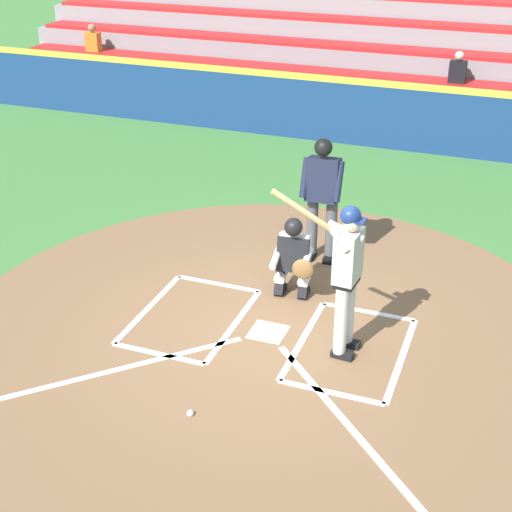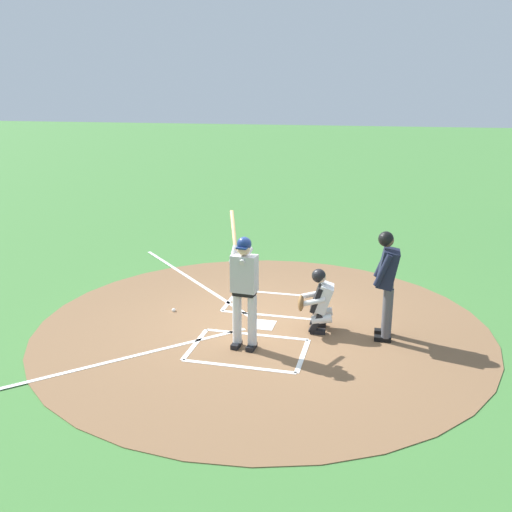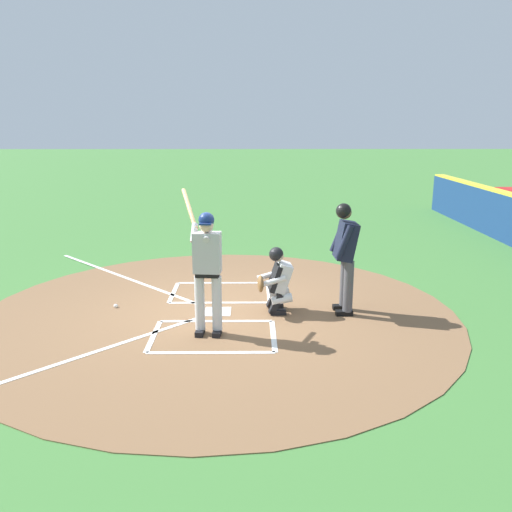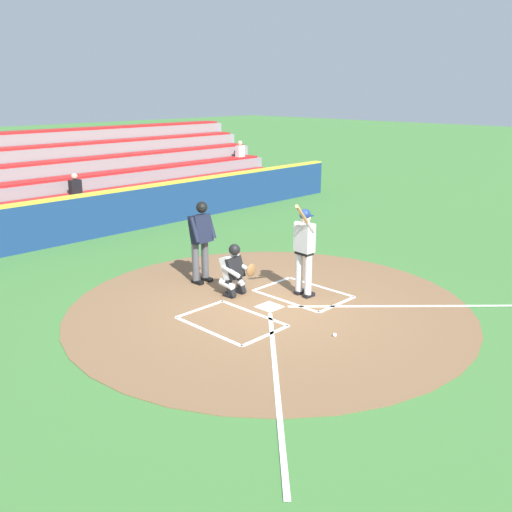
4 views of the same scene
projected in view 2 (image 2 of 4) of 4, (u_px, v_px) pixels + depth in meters
The scene contains 7 objects.
ground_plane at pixel (262, 325), 10.15m from camera, with size 120.00×120.00×0.00m, color #427A38.
dirt_circle at pixel (262, 325), 10.15m from camera, with size 8.00×8.00×0.01m, color brown.
home_plate_and_chalk at pixel (216, 320), 10.35m from camera, with size 7.93×4.91×0.01m.
batter at pixel (244, 284), 8.97m from camera, with size 0.97×0.66×2.13m.
catcher at pixel (319, 299), 9.76m from camera, with size 0.62×0.61×1.13m.
plate_umpire at pixel (387, 278), 9.33m from camera, with size 0.59×0.42×1.86m.
baseball at pixel (174, 310), 10.76m from camera, with size 0.07×0.07×0.07m, color white.
Camera 2 is at (-9.15, -2.10, 4.06)m, focal length 39.75 mm.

